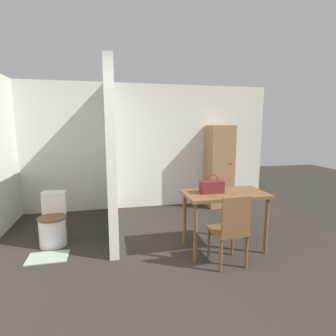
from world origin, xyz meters
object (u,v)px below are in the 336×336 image
at_px(wooden_chair, 231,228).
at_px(handbag, 212,187).
at_px(wooden_cabinet, 219,166).
at_px(dining_table, 225,200).
at_px(toilet, 53,223).

distance_m(wooden_chair, handbag, 0.62).
distance_m(wooden_chair, wooden_cabinet, 2.50).
bearing_deg(wooden_chair, dining_table, 71.96).
distance_m(dining_table, toilet, 2.44).
distance_m(dining_table, wooden_cabinet, 2.04).
bearing_deg(toilet, wooden_chair, -27.34).
height_order(toilet, wooden_cabinet, wooden_cabinet).
height_order(dining_table, toilet, dining_table).
bearing_deg(toilet, handbag, -17.42).
xyz_separation_m(dining_table, wooden_chair, (-0.12, -0.43, -0.21)).
bearing_deg(toilet, dining_table, -16.92).
xyz_separation_m(toilet, handbag, (2.13, -0.67, 0.58)).
relative_size(dining_table, wooden_chair, 1.23).
relative_size(toilet, handbag, 2.36).
height_order(dining_table, wooden_cabinet, wooden_cabinet).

